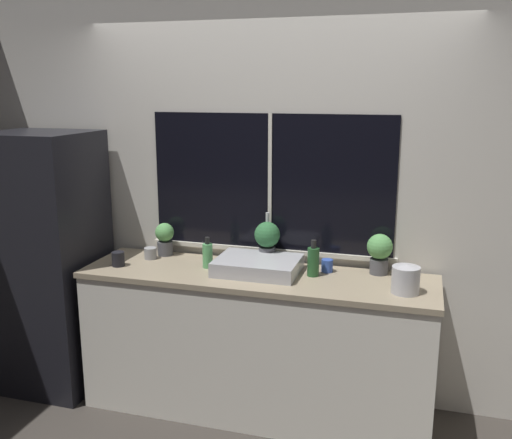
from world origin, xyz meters
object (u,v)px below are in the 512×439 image
Objects in this scene: potted_plant_center at (267,239)px; potted_plant_left at (165,238)px; potted_plant_right at (380,251)px; mug_blue at (327,266)px; bottle_tall at (313,261)px; soap_bottle at (208,255)px; mug_black at (118,259)px; mug_grey at (150,253)px; sink at (257,265)px; kettle at (406,279)px; refrigerator at (47,262)px.

potted_plant_left is at bearing 180.00° from potted_plant_center.
potted_plant_right reaches higher than mug_blue.
bottle_tall is at bearing -24.81° from potted_plant_center.
mug_black is (-0.57, -0.14, -0.04)m from soap_bottle.
potted_plant_center is 3.38× the size of mug_grey.
bottle_tall is at bearing 2.07° from soap_bottle.
potted_plant_left is 2.71× the size of mug_grey.
mug_black reaches higher than mug_grey.
mug_grey is (-0.78, 0.07, -0.01)m from sink.
mug_black is 0.55× the size of kettle.
refrigerator is at bearing -168.78° from mug_grey.
soap_bottle is 1.17× the size of kettle.
soap_bottle reaches higher than kettle.
potted_plant_left is at bearing 177.28° from mug_blue.
refrigerator is at bearing -177.25° from sink.
soap_bottle reaches higher than mug_black.
kettle is at bearing -5.80° from soap_bottle.
potted_plant_center is 0.98m from mug_black.
sink is at bearing 8.47° from mug_black.
kettle is (1.63, -0.31, -0.04)m from potted_plant_left.
potted_plant_left is at bearing 180.00° from potted_plant_right.
mug_blue is at bearing 9.47° from soap_bottle.
potted_plant_left and bottle_tall have the same top height.
sink is 0.34m from soap_bottle.
potted_plant_center reaches higher than mug_blue.
refrigerator is 2.26m from potted_plant_right.
potted_plant_right reaches higher than bottle_tall.
mug_blue is at bearing 152.59° from kettle.
bottle_tall is 2.72× the size of mug_grey.
refrigerator is 6.32× the size of potted_plant_center.
refrigerator is 7.85× the size of bottle_tall.
mug_black reaches higher than mug_blue.
potted_plant_center reaches higher than mug_black.
bottle_tall is 2.82× the size of mug_blue.
sink is 2.27× the size of bottle_tall.
soap_bottle is at bearing -170.44° from potted_plant_right.
potted_plant_center reaches higher than bottle_tall.
mug_black is at bearing -121.77° from mug_grey.
mug_black is at bearing -120.37° from potted_plant_left.
refrigerator reaches higher than mug_black.
bottle_tall is (0.69, 0.02, 0.01)m from soap_bottle.
potted_plant_left is at bearing 171.72° from bottle_tall.
potted_plant_center is 1.65× the size of kettle.
sink reaches higher than potted_plant_right.
potted_plant_right is 2.69× the size of mug_black.
potted_plant_right reaches higher than potted_plant_left.
refrigerator reaches higher than bottle_tall.
bottle_tall is (-0.39, -0.16, -0.05)m from potted_plant_right.
soap_bottle is 0.69m from bottle_tall.
refrigerator reaches higher than soap_bottle.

